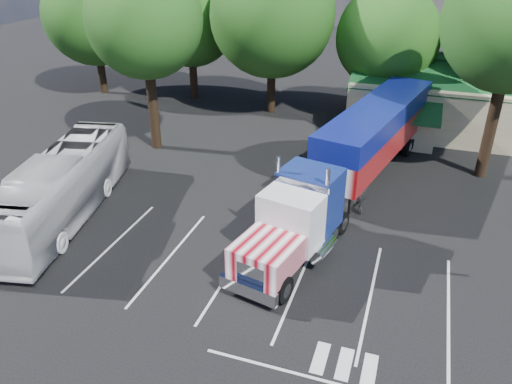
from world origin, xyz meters
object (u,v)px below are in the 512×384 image
(bicycle, at_px, (360,202))
(tour_bus, at_px, (62,187))
(semi_truck, at_px, (359,149))
(woman, at_px, (298,201))
(silver_sedan, at_px, (485,137))

(bicycle, xyz_separation_m, tour_bus, (-15.17, -6.01, 1.33))
(semi_truck, bearing_deg, bicycle, -63.80)
(woman, distance_m, bicycle, 3.60)
(woman, distance_m, tour_bus, 12.80)
(semi_truck, height_order, silver_sedan, semi_truck)
(semi_truck, distance_m, bicycle, 3.26)
(tour_bus, height_order, silver_sedan, tour_bus)
(bicycle, distance_m, silver_sedan, 14.31)
(semi_truck, height_order, woman, semi_truck)
(silver_sedan, bearing_deg, tour_bus, 125.44)
(tour_bus, bearing_deg, silver_sedan, 27.10)
(semi_truck, height_order, tour_bus, semi_truck)
(tour_bus, bearing_deg, woman, 7.74)
(tour_bus, xyz_separation_m, silver_sedan, (22.39, 18.36, -1.12))
(tour_bus, relative_size, silver_sedan, 3.20)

